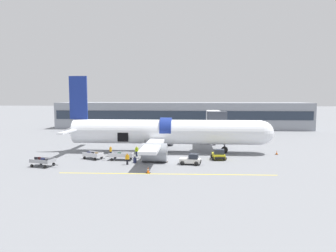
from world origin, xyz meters
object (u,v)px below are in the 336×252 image
baggage_tug_lead (191,160)px  baggage_cart_queued (93,156)px  baggage_tug_mid (219,155)px  ground_crew_loader_a (111,151)px  ground_crew_loader_b (127,159)px  suitcase_on_tarmac_upright (135,160)px  baggage_cart_loading (122,156)px  ground_crew_driver (137,151)px  airplane (163,133)px  baggage_cart_empty (43,162)px

baggage_tug_lead → baggage_cart_queued: 14.30m
baggage_tug_mid → baggage_cart_queued: baggage_tug_mid is taller
ground_crew_loader_a → ground_crew_loader_b: (3.74, -5.53, 0.01)m
baggage_tug_lead → suitcase_on_tarmac_upright: size_ratio=3.56×
baggage_cart_loading → ground_crew_loader_b: size_ratio=2.79×
baggage_cart_loading → ground_crew_loader_a: 3.47m
baggage_tug_mid → ground_crew_driver: 12.19m
baggage_tug_lead → baggage_cart_loading: baggage_tug_lead is taller
airplane → baggage_cart_queued: (-9.66, -5.92, -2.74)m
baggage_cart_loading → ground_crew_loader_b: (1.42, -2.96, 0.27)m
airplane → ground_crew_loader_a: bearing=-154.4°
baggage_tug_lead → ground_crew_loader_b: 8.44m
baggage_tug_lead → suitcase_on_tarmac_upright: bearing=176.8°
baggage_tug_mid → baggage_cart_loading: size_ratio=0.62×
baggage_cart_empty → ground_crew_driver: size_ratio=2.45×
baggage_cart_loading → airplane: bearing=49.3°
baggage_tug_lead → suitcase_on_tarmac_upright: (-7.63, 0.42, -0.25)m
ground_crew_driver → baggage_cart_queued: bearing=-158.4°
baggage_cart_empty → suitcase_on_tarmac_upright: 11.82m
airplane → ground_crew_loader_b: 10.32m
baggage_cart_loading → ground_crew_loader_a: ground_crew_loader_a is taller
baggage_cart_empty → ground_crew_loader_b: (10.64, 1.82, 0.22)m
baggage_tug_lead → baggage_cart_queued: size_ratio=0.80×
baggage_cart_queued → suitcase_on_tarmac_upright: (6.46, -2.02, -0.13)m
airplane → baggage_cart_loading: (-5.38, -6.26, -2.69)m
airplane → baggage_cart_loading: size_ratio=7.93×
baggage_cart_empty → suitcase_on_tarmac_upright: (11.40, 3.10, -0.23)m
baggage_tug_lead → baggage_cart_loading: size_ratio=0.69×
baggage_tug_mid → baggage_cart_loading: bearing=-174.2°
airplane → baggage_cart_empty: 18.49m
suitcase_on_tarmac_upright → ground_crew_loader_a: bearing=136.7°
baggage_cart_queued → ground_crew_loader_b: size_ratio=2.39×
ground_crew_loader_b → airplane: bearing=66.7°
ground_crew_driver → ground_crew_loader_b: bearing=-92.4°
baggage_tug_mid → ground_crew_driver: (-12.12, 1.29, 0.18)m
baggage_tug_lead → ground_crew_loader_a: 13.01m
baggage_cart_empty → ground_crew_driver: 13.19m
baggage_tug_mid → ground_crew_driver: ground_crew_driver is taller
baggage_tug_lead → baggage_cart_empty: size_ratio=0.77×
airplane → baggage_cart_empty: airplane is taller
ground_crew_loader_b → suitcase_on_tarmac_upright: size_ratio=1.86×
baggage_cart_queued → ground_crew_loader_a: (1.96, 2.23, 0.31)m
baggage_cart_loading → baggage_tug_lead: bearing=-12.1°
ground_crew_loader_b → baggage_cart_loading: bearing=115.6°
airplane → baggage_tug_lead: 9.82m
suitcase_on_tarmac_upright → airplane: bearing=68.1°
baggage_cart_queued → ground_crew_loader_a: size_ratio=2.41×
baggage_tug_mid → baggage_cart_empty: size_ratio=0.69×
baggage_cart_empty → suitcase_on_tarmac_upright: baggage_cart_empty is taller
baggage_cart_loading → suitcase_on_tarmac_upright: baggage_cart_loading is taller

